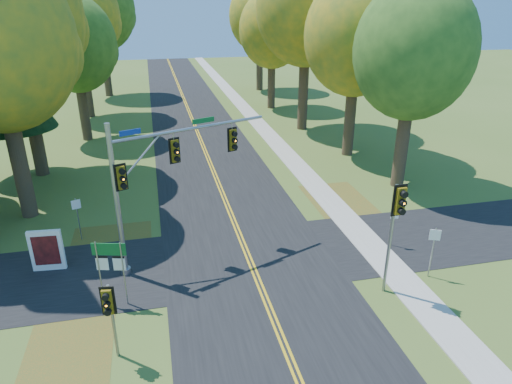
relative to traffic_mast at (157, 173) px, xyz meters
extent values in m
plane|color=#445E21|center=(3.90, -2.52, -4.47)|extent=(160.00, 160.00, 0.00)
cube|color=black|center=(3.90, -2.52, -4.46)|extent=(8.00, 160.00, 0.02)
cube|color=black|center=(3.90, -0.52, -4.46)|extent=(60.00, 6.00, 0.02)
cube|color=gold|center=(3.80, -2.52, -4.45)|extent=(0.10, 160.00, 0.01)
cube|color=gold|center=(4.00, -2.52, -4.45)|extent=(0.10, 160.00, 0.01)
cube|color=#9E998E|center=(10.10, -2.52, -4.44)|extent=(1.60, 160.00, 0.06)
cube|color=brown|center=(-2.60, 1.48, -4.47)|extent=(4.00, 6.00, 0.00)
cube|color=brown|center=(10.70, 3.48, -4.47)|extent=(3.50, 8.00, 0.00)
cube|color=brown|center=(-3.60, -5.52, -4.47)|extent=(3.00, 5.00, 0.00)
cylinder|color=#38281C|center=(-7.30, 6.78, -1.10)|extent=(0.86, 0.86, 6.75)
sphere|color=gold|center=(-5.70, 7.98, 4.28)|extent=(4.80, 4.80, 4.80)
cylinder|color=#38281C|center=(15.40, 6.18, -1.44)|extent=(0.83, 0.83, 6.08)
ellipsoid|color=#4E7F27|center=(15.40, 6.18, 4.12)|extent=(7.20, 7.20, 8.28)
sphere|color=#4E7F27|center=(16.84, 7.26, 3.40)|extent=(4.32, 4.32, 4.32)
sphere|color=#4E7F27|center=(14.14, 5.46, 4.84)|extent=(3.96, 3.96, 3.96)
cylinder|color=#38281C|center=(-7.90, 13.68, -0.76)|extent=(0.89, 0.89, 7.42)
ellipsoid|color=gold|center=(-7.90, 13.68, 5.96)|extent=(8.60, 8.60, 9.89)
sphere|color=gold|center=(-6.18, 14.97, 5.10)|extent=(5.16, 5.16, 5.16)
cylinder|color=#38281C|center=(14.80, 12.98, -1.32)|extent=(0.84, 0.84, 6.30)
ellipsoid|color=gold|center=(14.80, 12.98, 4.49)|extent=(7.60, 7.60, 8.74)
sphere|color=gold|center=(16.32, 14.12, 3.73)|extent=(4.56, 4.56, 4.56)
sphere|color=gold|center=(13.47, 12.22, 5.25)|extent=(4.18, 4.18, 4.18)
cylinder|color=#38281C|center=(-5.70, 21.88, -1.66)|extent=(0.81, 0.81, 5.62)
ellipsoid|color=#4E7F27|center=(-5.70, 21.88, 3.53)|extent=(6.80, 6.80, 7.82)
sphere|color=#4E7F27|center=(-4.34, 22.90, 2.85)|extent=(4.08, 4.08, 4.08)
sphere|color=#4E7F27|center=(-6.89, 21.20, 4.21)|extent=(3.74, 3.74, 3.74)
cylinder|color=#38281C|center=(13.70, 21.08, -0.65)|extent=(0.90, 0.90, 7.65)
ellipsoid|color=gold|center=(13.70, 21.08, 6.26)|extent=(8.80, 8.80, 10.12)
sphere|color=gold|center=(15.46, 22.40, 5.38)|extent=(5.28, 5.28, 5.28)
cylinder|color=#38281C|center=(-6.30, 30.58, -0.99)|extent=(0.87, 0.87, 6.98)
ellipsoid|color=gold|center=(-6.30, 30.58, 5.37)|extent=(8.20, 8.20, 9.43)
sphere|color=gold|center=(-4.66, 31.81, 4.55)|extent=(4.92, 4.92, 4.92)
sphere|color=gold|center=(-7.74, 29.76, 6.19)|extent=(4.51, 4.51, 4.51)
cylinder|color=#38281C|center=(13.10, 30.28, -1.55)|extent=(0.82, 0.82, 5.85)
ellipsoid|color=gold|center=(13.10, 30.28, 3.83)|extent=(7.00, 7.00, 8.05)
sphere|color=gold|center=(14.50, 31.33, 3.13)|extent=(4.20, 4.20, 4.20)
sphere|color=gold|center=(11.87, 29.58, 4.53)|extent=(3.85, 3.85, 3.85)
cylinder|color=#38281C|center=(-5.10, 41.48, -0.87)|extent=(0.88, 0.88, 7.20)
ellipsoid|color=#4E7F27|center=(-5.10, 41.48, 5.67)|extent=(8.40, 8.40, 9.66)
sphere|color=#4E7F27|center=(-3.42, 42.74, 4.83)|extent=(5.04, 5.04, 5.04)
sphere|color=#4E7F27|center=(-6.57, 40.64, 6.51)|extent=(4.62, 4.62, 4.62)
cylinder|color=#38281C|center=(14.30, 40.98, -1.21)|extent=(0.85, 0.85, 6.53)
ellipsoid|color=gold|center=(14.30, 40.98, 4.78)|extent=(7.80, 7.80, 8.97)
sphere|color=gold|center=(15.86, 42.15, 4.00)|extent=(4.68, 4.68, 4.68)
sphere|color=gold|center=(12.93, 40.20, 5.56)|extent=(4.29, 4.29, 4.29)
cylinder|color=#38281C|center=(-9.10, 13.48, -2.76)|extent=(0.50, 0.50, 3.42)
cone|color=black|center=(-9.10, 13.48, 1.67)|extent=(5.60, 5.60, 5.45)
cylinder|color=#919399|center=(-1.77, -0.66, -0.99)|extent=(0.22, 0.22, 6.96)
cylinder|color=#919399|center=(-1.77, -0.66, -4.32)|extent=(0.44, 0.44, 0.30)
cylinder|color=#919399|center=(1.69, 0.73, 1.69)|extent=(6.97, 2.91, 0.14)
cylinder|color=#919399|center=(-0.76, -0.26, 0.69)|extent=(2.12, 0.92, 2.05)
cylinder|color=#919399|center=(0.81, 0.37, 1.51)|extent=(0.04, 0.04, 0.36)
cube|color=#72590C|center=(0.81, 0.37, 0.83)|extent=(0.42, 0.40, 0.99)
cube|color=black|center=(0.81, 0.37, 0.83)|extent=(0.49, 0.22, 1.17)
sphere|color=orange|center=(0.90, 0.16, 0.83)|extent=(0.18, 0.18, 0.18)
cylinder|color=black|center=(0.90, 0.16, 1.15)|extent=(0.28, 0.24, 0.24)
cylinder|color=black|center=(0.90, 0.16, 0.83)|extent=(0.28, 0.24, 0.24)
cylinder|color=black|center=(0.90, 0.16, 0.52)|extent=(0.28, 0.24, 0.24)
cylinder|color=#919399|center=(3.58, 1.49, 1.51)|extent=(0.04, 0.04, 0.36)
cube|color=#72590C|center=(3.58, 1.49, 0.83)|extent=(0.42, 0.40, 0.99)
cube|color=black|center=(3.58, 1.49, 0.83)|extent=(0.49, 0.22, 1.17)
sphere|color=orange|center=(3.66, 1.28, 0.83)|extent=(0.18, 0.18, 0.18)
cylinder|color=black|center=(3.66, 1.28, 1.15)|extent=(0.28, 0.24, 0.24)
cylinder|color=black|center=(3.66, 1.28, 0.83)|extent=(0.28, 0.24, 0.24)
cylinder|color=black|center=(3.66, 1.28, 0.52)|extent=(0.28, 0.24, 0.24)
cube|color=#72590C|center=(-1.48, -0.71, 0.20)|extent=(0.42, 0.40, 0.99)
cube|color=black|center=(-1.48, -0.71, 0.20)|extent=(0.49, 0.22, 1.17)
sphere|color=orange|center=(-1.40, -0.92, 0.20)|extent=(0.18, 0.18, 0.18)
cylinder|color=black|center=(-1.40, -0.92, 0.52)|extent=(0.28, 0.24, 0.24)
cylinder|color=black|center=(-1.40, -0.92, 0.20)|extent=(0.28, 0.24, 0.24)
cylinder|color=black|center=(-1.40, -0.92, -0.12)|extent=(0.28, 0.24, 0.24)
cube|color=navy|center=(-0.94, -0.33, 1.97)|extent=(0.84, 0.37, 0.22)
cube|color=#0C5926|center=(2.19, 0.93, 1.97)|extent=(1.03, 0.45, 0.22)
cylinder|color=gray|center=(8.94, -4.44, -2.03)|extent=(0.13, 0.13, 4.88)
cube|color=#72590C|center=(8.96, -4.69, -0.15)|extent=(0.40, 0.36, 1.11)
cube|color=black|center=(8.96, -4.69, -0.15)|extent=(0.58, 0.08, 1.31)
sphere|color=orange|center=(8.97, -4.94, -0.15)|extent=(0.20, 0.20, 0.20)
cylinder|color=black|center=(8.97, -4.94, 0.21)|extent=(0.28, 0.20, 0.27)
cylinder|color=black|center=(8.97, -4.94, -0.15)|extent=(0.28, 0.20, 0.27)
cylinder|color=black|center=(8.97, -4.94, -0.50)|extent=(0.28, 0.20, 0.27)
cylinder|color=gray|center=(-1.89, -5.87, -3.01)|extent=(0.11, 0.11, 2.92)
cube|color=#72590C|center=(-1.92, -6.07, -2.01)|extent=(0.35, 0.32, 0.91)
cube|color=black|center=(-1.92, -6.07, -2.01)|extent=(0.47, 0.10, 1.08)
sphere|color=orange|center=(-1.95, -6.27, -2.01)|extent=(0.16, 0.16, 0.16)
cylinder|color=black|center=(-1.95, -6.27, -1.72)|extent=(0.24, 0.18, 0.22)
cylinder|color=black|center=(-1.95, -6.27, -2.01)|extent=(0.24, 0.18, 0.22)
cylinder|color=black|center=(-1.95, -6.27, -2.30)|extent=(0.24, 0.18, 0.22)
cylinder|color=gray|center=(-2.57, -2.74, -3.03)|extent=(0.06, 0.06, 2.88)
cylinder|color=gray|center=(-1.64, -2.97, -3.03)|extent=(0.06, 0.06, 2.88)
cube|color=#0C5523|center=(-2.10, -2.83, -1.93)|extent=(1.31, 0.37, 0.53)
cube|color=silver|center=(-2.10, -2.83, -1.93)|extent=(1.12, 0.29, 0.08)
cube|color=silver|center=(-2.42, -2.74, -2.60)|extent=(0.47, 0.16, 0.53)
cube|color=black|center=(-2.42, -2.74, -2.28)|extent=(0.47, 0.12, 0.10)
cube|color=silver|center=(-1.77, -2.91, -2.60)|extent=(0.47, 0.16, 0.53)
cube|color=black|center=(-1.77, -2.91, -2.28)|extent=(0.47, 0.12, 0.10)
cube|color=white|center=(-5.17, 0.48, -3.47)|extent=(1.45, 0.32, 2.00)
cube|color=maroon|center=(-5.18, 0.37, -3.42)|extent=(1.11, 0.11, 1.44)
cube|color=white|center=(-5.72, 0.53, -4.31)|extent=(0.10, 0.10, 0.33)
cube|color=white|center=(-4.62, 0.43, -4.31)|extent=(0.10, 0.10, 0.33)
cylinder|color=gray|center=(11.11, -1.02, -3.48)|extent=(0.05, 0.05, 1.99)
cube|color=silver|center=(11.11, -1.04, -2.75)|extent=(0.38, 0.12, 0.41)
cylinder|color=gray|center=(11.40, -3.90, -3.26)|extent=(0.06, 0.06, 2.43)
cube|color=silver|center=(11.39, -3.92, -2.37)|extent=(0.44, 0.22, 0.50)
cylinder|color=gray|center=(-4.10, 3.10, -3.31)|extent=(0.05, 0.05, 2.32)
cube|color=silver|center=(-4.10, 3.08, -2.47)|extent=(0.42, 0.19, 0.47)
camera|label=1|loc=(0.03, -18.99, 7.04)|focal=32.00mm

